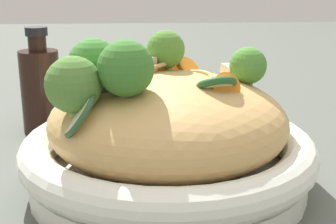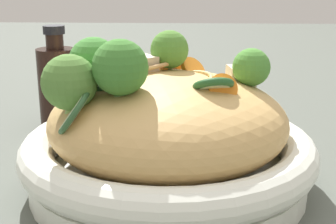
% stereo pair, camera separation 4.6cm
% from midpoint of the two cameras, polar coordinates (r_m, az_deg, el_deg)
% --- Properties ---
extents(ground_plane, '(3.00, 3.00, 0.00)m').
position_cam_midpoint_polar(ground_plane, '(0.48, -2.73, -8.72)').
color(ground_plane, '#4F554D').
extents(serving_bowl, '(0.28, 0.28, 0.06)m').
position_cam_midpoint_polar(serving_bowl, '(0.47, -2.78, -5.55)').
color(serving_bowl, white).
rests_on(serving_bowl, ground_plane).
extents(noodle_heap, '(0.23, 0.23, 0.10)m').
position_cam_midpoint_polar(noodle_heap, '(0.46, -2.86, -1.09)').
color(noodle_heap, tan).
rests_on(noodle_heap, serving_bowl).
extents(broccoli_florets, '(0.21, 0.14, 0.07)m').
position_cam_midpoint_polar(broccoli_florets, '(0.43, -8.00, 5.00)').
color(broccoli_florets, '#A2BE70').
rests_on(broccoli_florets, serving_bowl).
extents(carrot_coins, '(0.11, 0.13, 0.03)m').
position_cam_midpoint_polar(carrot_coins, '(0.48, -1.57, 4.67)').
color(carrot_coins, orange).
rests_on(carrot_coins, serving_bowl).
extents(zucchini_slices, '(0.15, 0.09, 0.05)m').
position_cam_midpoint_polar(zucchini_slices, '(0.41, -6.77, 1.99)').
color(zucchini_slices, beige).
rests_on(zucchini_slices, serving_bowl).
extents(chicken_chunks, '(0.18, 0.05, 0.04)m').
position_cam_midpoint_polar(chicken_chunks, '(0.47, -4.25, 4.58)').
color(chicken_chunks, beige).
rests_on(chicken_chunks, serving_bowl).
extents(soy_sauce_bottle, '(0.05, 0.05, 0.14)m').
position_cam_midpoint_polar(soy_sauce_bottle, '(0.65, -16.83, 2.67)').
color(soy_sauce_bottle, black).
rests_on(soy_sauce_bottle, ground_plane).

